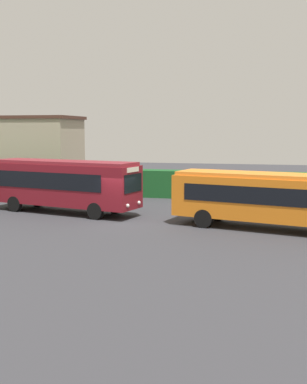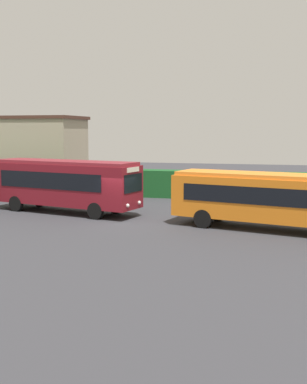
% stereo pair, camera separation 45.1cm
% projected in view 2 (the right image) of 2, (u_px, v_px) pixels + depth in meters
% --- Properties ---
extents(ground_plane, '(101.19, 101.19, 0.00)m').
position_uv_depth(ground_plane, '(120.00, 222.00, 27.88)').
color(ground_plane, '#38383D').
extents(bus_maroon, '(10.30, 4.70, 3.30)m').
position_uv_depth(bus_maroon, '(65.00, 183.00, 30.83)').
color(bus_maroon, maroon).
rests_on(bus_maroon, ground_plane).
extents(bus_orange, '(10.10, 4.78, 2.97)m').
position_uv_depth(bus_orange, '(266.00, 197.00, 25.48)').
color(bus_orange, orange).
rests_on(bus_orange, ground_plane).
extents(person_right, '(0.51, 0.40, 1.71)m').
position_uv_depth(person_right, '(90.00, 191.00, 34.88)').
color(person_right, black).
rests_on(person_right, ground_plane).
extents(hedge_row, '(62.59, 1.60, 2.11)m').
position_uv_depth(hedge_row, '(164.00, 184.00, 38.19)').
color(hedge_row, '#1A5324').
rests_on(hedge_row, ground_plane).
extents(depot_building, '(11.07, 5.94, 6.53)m').
position_uv_depth(depot_building, '(26.00, 150.00, 47.16)').
color(depot_building, tan).
rests_on(depot_building, ground_plane).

